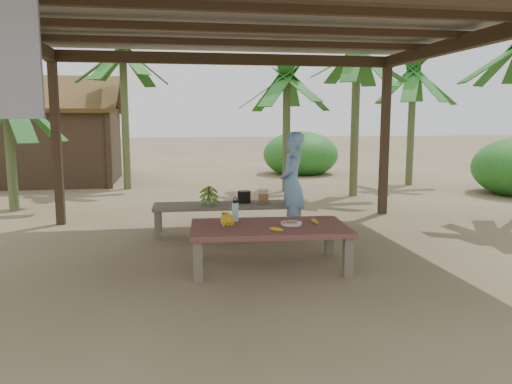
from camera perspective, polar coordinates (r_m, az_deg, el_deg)
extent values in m
plane|color=brown|center=(6.48, -0.62, -7.05)|extent=(80.00, 80.00, 0.00)
cube|color=black|center=(8.67, -21.84, 5.33)|extent=(0.13, 0.13, 2.70)
cube|color=black|center=(9.28, 14.50, 5.83)|extent=(0.13, 0.13, 2.70)
cube|color=black|center=(8.58, -3.12, 14.93)|extent=(5.80, 0.14, 0.18)
cube|color=black|center=(6.51, -26.93, 16.13)|extent=(0.14, 4.80, 0.18)
cube|color=black|center=(7.29, 22.52, 15.46)|extent=(0.14, 4.80, 0.18)
cube|color=slate|center=(6.35, -0.66, 19.23)|extent=(6.60, 5.60, 0.06)
cube|color=slate|center=(4.05, -26.51, 13.52)|extent=(0.45, 0.05, 0.85)
cube|color=brown|center=(5.40, -6.65, -7.86)|extent=(0.11, 0.11, 0.44)
cube|color=brown|center=(5.62, 10.46, -7.30)|extent=(0.11, 0.11, 0.44)
cube|color=brown|center=(6.21, -6.56, -5.69)|extent=(0.11, 0.11, 0.44)
cube|color=brown|center=(6.40, 8.35, -5.30)|extent=(0.11, 0.11, 0.44)
cube|color=maroon|center=(5.79, 1.52, -4.14)|extent=(1.86, 1.11, 0.06)
cube|color=brown|center=(7.34, -11.21, -3.75)|extent=(0.08, 0.08, 0.40)
cube|color=brown|center=(7.50, 4.74, -3.36)|extent=(0.08, 0.08, 0.40)
cube|color=brown|center=(7.79, -11.01, -3.04)|extent=(0.08, 0.08, 0.40)
cube|color=brown|center=(7.94, 4.02, -2.69)|extent=(0.08, 0.08, 0.40)
cube|color=brown|center=(7.53, -3.30, -1.55)|extent=(2.22, 0.67, 0.05)
cylinder|color=white|center=(5.82, 4.04, -3.72)|extent=(0.22, 0.22, 0.01)
cylinder|color=white|center=(5.82, 4.05, -3.57)|extent=(0.24, 0.24, 0.02)
cube|color=brown|center=(5.82, 4.05, -3.51)|extent=(0.14, 0.12, 0.02)
ellipsoid|color=yellow|center=(5.49, 2.36, -4.28)|extent=(0.16, 0.08, 0.04)
ellipsoid|color=yellow|center=(5.94, 6.76, -3.35)|extent=(0.08, 0.16, 0.04)
cylinder|color=#42BFD0|center=(6.00, -2.39, -2.31)|extent=(0.08, 0.08, 0.22)
cylinder|color=black|center=(5.98, -2.39, -1.12)|extent=(0.06, 0.06, 0.03)
torus|color=black|center=(5.98, -2.40, -0.84)|extent=(0.05, 0.01, 0.05)
cylinder|color=black|center=(7.62, -1.37, -0.59)|extent=(0.20, 0.20, 0.17)
imported|color=#75A1DE|center=(7.43, 4.14, 0.97)|extent=(0.49, 0.63, 1.53)
cube|color=black|center=(14.62, -23.61, 4.88)|extent=(4.00, 3.00, 2.00)
cube|color=brown|center=(13.79, -24.80, 10.26)|extent=(4.40, 1.73, 1.00)
cube|color=brown|center=(15.44, -23.15, 10.08)|extent=(4.40, 1.73, 1.00)
cylinder|color=#596638|center=(11.29, 11.24, 7.64)|extent=(0.18, 0.18, 3.20)
cylinder|color=#596638|center=(11.84, 3.50, 6.68)|extent=(0.18, 0.18, 2.74)
cylinder|color=#596638|center=(12.57, -14.73, 7.96)|extent=(0.18, 0.18, 3.37)
cylinder|color=#596638|center=(10.30, -26.25, 4.13)|extent=(0.18, 0.18, 2.22)
cylinder|color=#596638|center=(13.53, 17.30, 6.92)|extent=(0.18, 0.18, 2.92)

